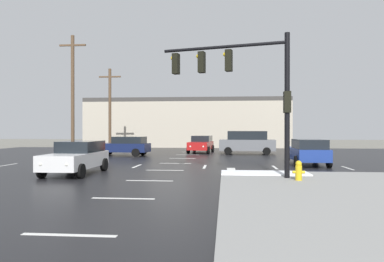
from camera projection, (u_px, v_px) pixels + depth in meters
ground_plane at (171, 167)px, 21.43m from camera, size 120.00×120.00×0.00m
road_asphalt at (171, 167)px, 21.43m from camera, size 44.00×44.00×0.02m
snow_strip_curbside at (265, 173)px, 16.99m from camera, size 4.00×1.60×0.06m
lane_markings at (189, 169)px, 19.95m from camera, size 36.15×36.15×0.01m
traffic_signal_mast at (244, 79)px, 16.08m from camera, size 5.60×1.61×6.13m
fire_hydrant at (299, 170)px, 14.72m from camera, size 0.48×0.26×0.79m
strip_building_background at (188, 123)px, 47.30m from camera, size 24.96×8.00×6.04m
suv_grey at (247, 142)px, 32.19m from camera, size 4.93×2.41×2.03m
sedan_navy at (124, 146)px, 30.19m from camera, size 4.66×2.36×1.58m
sedan_blue at (307, 151)px, 22.19m from camera, size 2.03×4.54×1.58m
sedan_red at (201, 144)px, 34.35m from camera, size 2.37×4.66×1.58m
sedan_white at (77, 157)px, 17.93m from camera, size 2.06×4.55×1.58m
utility_pole_far at (73, 93)px, 29.99m from camera, size 2.20×0.28×9.87m
utility_pole_distant at (110, 108)px, 36.46m from camera, size 2.20×0.28×8.23m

